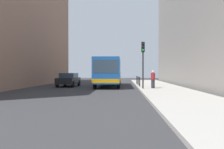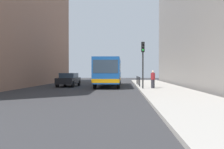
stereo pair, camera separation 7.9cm
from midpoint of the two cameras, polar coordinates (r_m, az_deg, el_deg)
ground_plane at (r=23.55m, az=-1.89°, el=-3.31°), size 80.00×80.00×0.00m
sidewalk at (r=23.74m, az=11.24°, el=-3.11°), size 4.40×40.00×0.15m
building_left at (r=31.15m, az=-23.38°, el=12.35°), size 7.00×32.00×15.93m
building_right at (r=29.69m, az=22.08°, el=12.47°), size 7.00×32.00×15.45m
bus at (r=27.46m, az=-0.80°, el=0.87°), size 2.58×11.03×3.00m
car_beside_bus at (r=27.40m, az=-10.13°, el=-1.11°), size 1.94×4.44×1.48m
traffic_light at (r=21.75m, az=7.12°, el=4.28°), size 0.28×0.33×4.10m
bollard_near at (r=24.57m, az=6.36°, el=-1.69°), size 0.11×0.11×0.95m
bollard_mid at (r=27.13m, az=6.01°, el=-1.46°), size 0.11×0.11×0.95m
bollard_far at (r=29.68m, az=5.73°, el=-1.27°), size 0.11×0.11×0.95m
pedestrian_near_signal at (r=22.20m, az=9.41°, el=-1.15°), size 0.38×0.38×1.58m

